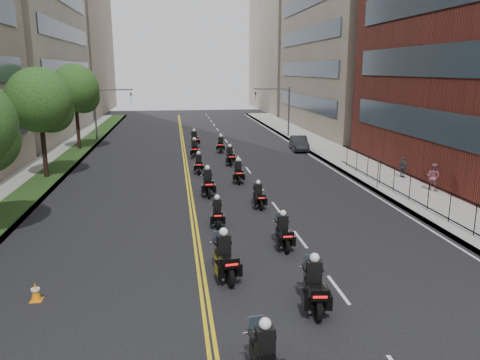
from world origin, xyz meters
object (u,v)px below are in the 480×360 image
Objects in this scene: motorcycle_7 at (238,173)px; motorcycle_8 at (199,165)px; motorcycle_10 at (195,149)px; pedestrian_c at (403,167)px; motorcycle_9 at (230,157)px; pedestrian_b at (433,177)px; motorcycle_6 at (208,184)px; motorcycle_4 at (217,214)px; motorcycle_12 at (195,140)px; motorcycle_3 at (283,233)px; parked_sedan at (299,143)px; motorcycle_1 at (314,287)px; motorcycle_11 at (221,145)px; traffic_cone at (36,292)px; motorcycle_5 at (259,197)px; motorcycle_2 at (225,259)px.

motorcycle_7 is 4.12m from motorcycle_8.
pedestrian_c is (13.93, -10.49, 0.19)m from motorcycle_10.
pedestrian_b is (11.42, -10.36, 0.34)m from motorcycle_9.
pedestrian_b is (13.87, -1.32, 0.27)m from motorcycle_6.
motorcycle_4 is 24.30m from motorcycle_12.
motorcycle_12 is 21.28m from pedestrian_c.
motorcycle_3 is 13.67m from pedestrian_b.
motorcycle_7 is at bearing -74.84° from motorcycle_10.
motorcycle_8 is at bearing -89.12° from motorcycle_10.
motorcycle_10 is at bearing -160.09° from parked_sedan.
motorcycle_7 reaches higher than motorcycle_9.
motorcycle_8 is 14.51m from pedestrian_c.
parked_sedan is (9.72, -3.49, -0.03)m from motorcycle_12.
motorcycle_7 is 0.57× the size of parked_sedan.
motorcycle_1 reaches higher than motorcycle_8.
motorcycle_4 is at bearing -101.13° from motorcycle_7.
motorcycle_10 reaches higher than pedestrian_c.
motorcycle_10 is at bearing 92.45° from motorcycle_8.
motorcycle_6 reaches higher than pedestrian_c.
motorcycle_7 is 15.69m from motorcycle_12.
motorcycle_6 is 0.62× the size of parked_sedan.
motorcycle_4 is 20.92m from motorcycle_11.
motorcycle_3 is at bearing -81.92° from motorcycle_10.
motorcycle_6 is 13.92m from pedestrian_c.
motorcycle_9 is (2.41, 14.76, 0.06)m from motorcycle_4.
motorcycle_12 is (-2.40, 9.54, 0.04)m from motorcycle_9.
pedestrian_b is at bearing -44.22° from motorcycle_10.
motorcycle_4 is at bearing 45.66° from traffic_cone.
motorcycle_8 is (-2.54, 20.67, -0.08)m from motorcycle_1.
motorcycle_11 is (2.31, 15.08, -0.07)m from motorcycle_6.
motorcycle_1 reaches higher than pedestrian_c.
motorcycle_5 is 0.91× the size of motorcycle_7.
motorcycle_2 is 20.86m from motorcycle_9.
motorcycle_10 is at bearing -129.89° from motorcycle_11.
motorcycle_3 is at bearing -91.29° from motorcycle_5.
motorcycle_3 is 15.61m from motorcycle_8.
motorcycle_9 is at bearing 91.53° from motorcycle_7.
motorcycle_9 is 1.01× the size of motorcycle_11.
motorcycle_2 is 4.04× the size of traffic_cone.
motorcycle_1 is 20.14m from pedestrian_c.
motorcycle_11 is (2.51, 8.73, 0.01)m from motorcycle_8.
parked_sedan is at bearing 1.28° from pedestrian_c.
motorcycle_6 reaches higher than motorcycle_10.
motorcycle_4 reaches higher than motorcycle_5.
motorcycle_2 is at bearing -109.06° from motorcycle_5.
motorcycle_10 is 5.81m from motorcycle_12.
motorcycle_8 is 6.43m from motorcycle_10.
motorcycle_3 is 25.16m from parked_sedan.
motorcycle_7 is 12.39m from pedestrian_b.
motorcycle_8 is at bearing -98.40° from motorcycle_11.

